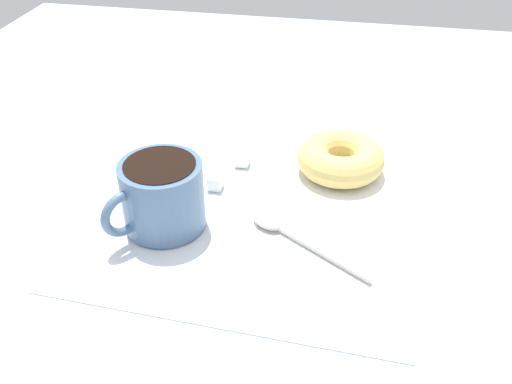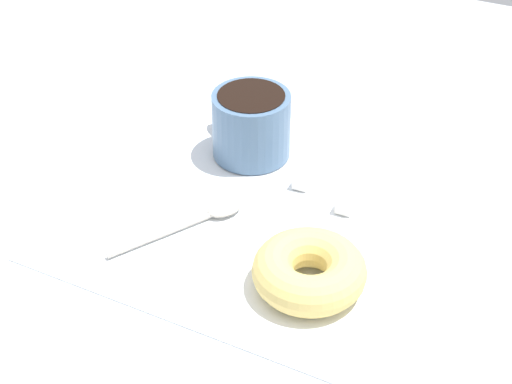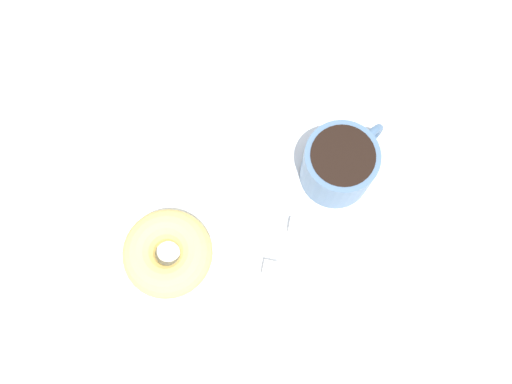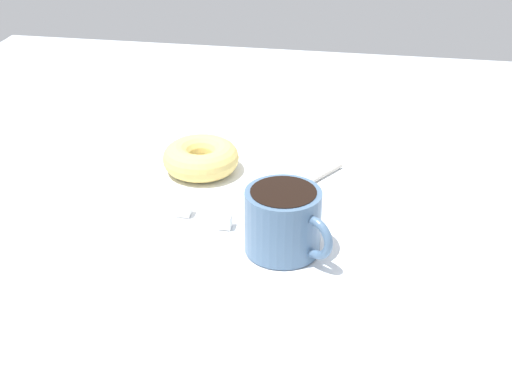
{
  "view_description": "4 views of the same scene",
  "coord_description": "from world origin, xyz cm",
  "px_view_note": "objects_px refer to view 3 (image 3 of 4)",
  "views": [
    {
      "loc": [
        -50.41,
        -6.75,
        36.51
      ],
      "look_at": [
        -2.72,
        2.39,
        2.3
      ],
      "focal_mm": 40.0,
      "sensor_mm": 36.0,
      "label": 1
    },
    {
      "loc": [
        24.33,
        -57.63,
        51.94
      ],
      "look_at": [
        -2.72,
        2.39,
        2.3
      ],
      "focal_mm": 60.0,
      "sensor_mm": 36.0,
      "label": 2
    },
    {
      "loc": [
        13.94,
        5.74,
        64.53
      ],
      "look_at": [
        -2.72,
        2.39,
        2.3
      ],
      "focal_mm": 40.0,
      "sensor_mm": 36.0,
      "label": 3
    },
    {
      "loc": [
        -15.46,
        75.4,
        43.19
      ],
      "look_at": [
        -2.72,
        2.39,
        2.3
      ],
      "focal_mm": 50.0,
      "sensor_mm": 36.0,
      "label": 4
    }
  ],
  "objects_px": {
    "donut": "(168,253)",
    "sugar_cube": "(270,269)",
    "sugar_cube_extra": "(295,228)",
    "coffee_cup": "(340,164)",
    "spoon": "(233,160)"
  },
  "relations": [
    {
      "from": "spoon",
      "to": "sugar_cube",
      "type": "bearing_deg",
      "value": 29.92
    },
    {
      "from": "donut",
      "to": "sugar_cube",
      "type": "distance_m",
      "value": 0.12
    },
    {
      "from": "sugar_cube",
      "to": "coffee_cup",
      "type": "bearing_deg",
      "value": 156.73
    },
    {
      "from": "coffee_cup",
      "to": "donut",
      "type": "distance_m",
      "value": 0.22
    },
    {
      "from": "coffee_cup",
      "to": "spoon",
      "type": "bearing_deg",
      "value": -86.26
    },
    {
      "from": "spoon",
      "to": "sugar_cube_extra",
      "type": "height_order",
      "value": "sugar_cube_extra"
    },
    {
      "from": "sugar_cube",
      "to": "sugar_cube_extra",
      "type": "distance_m",
      "value": 0.05
    },
    {
      "from": "donut",
      "to": "sugar_cube",
      "type": "relative_size",
      "value": 6.26
    },
    {
      "from": "spoon",
      "to": "sugar_cube",
      "type": "relative_size",
      "value": 8.06
    },
    {
      "from": "sugar_cube",
      "to": "sugar_cube_extra",
      "type": "height_order",
      "value": "same"
    },
    {
      "from": "sugar_cube",
      "to": "sugar_cube_extra",
      "type": "bearing_deg",
      "value": 159.21
    },
    {
      "from": "sugar_cube",
      "to": "sugar_cube_extra",
      "type": "relative_size",
      "value": 1.04
    },
    {
      "from": "coffee_cup",
      "to": "donut",
      "type": "bearing_deg",
      "value": -51.74
    },
    {
      "from": "coffee_cup",
      "to": "sugar_cube",
      "type": "height_order",
      "value": "coffee_cup"
    },
    {
      "from": "coffee_cup",
      "to": "donut",
      "type": "height_order",
      "value": "coffee_cup"
    }
  ]
}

